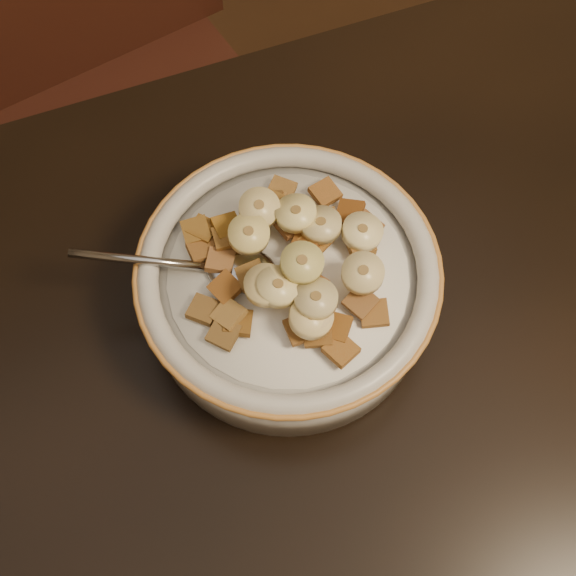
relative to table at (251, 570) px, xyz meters
name	(u,v)px	position (x,y,z in m)	size (l,w,h in m)	color
table	(251,570)	(0.00, 0.00, 0.00)	(1.40, 0.90, 0.04)	black
chair	(137,131)	(0.07, 0.63, -0.26)	(0.41, 0.41, 0.93)	#3C1A11
cereal_bowl	(288,290)	(0.10, 0.18, 0.05)	(0.22, 0.22, 0.05)	#AEACA3
milk	(288,274)	(0.10, 0.18, 0.07)	(0.18, 0.18, 0.00)	white
spoon	(241,270)	(0.07, 0.19, 0.08)	(0.04, 0.05, 0.01)	gray
cereal_square_0	(361,302)	(0.14, 0.13, 0.08)	(0.02, 0.02, 0.01)	brown
cereal_square_1	(316,240)	(0.13, 0.19, 0.09)	(0.02, 0.02, 0.01)	#995E27
cereal_square_2	(196,231)	(0.05, 0.23, 0.08)	(0.02, 0.02, 0.01)	brown
cereal_square_3	(226,288)	(0.06, 0.18, 0.09)	(0.02, 0.02, 0.01)	brown
cereal_square_4	(360,244)	(0.16, 0.17, 0.08)	(0.02, 0.02, 0.01)	brown
cereal_square_5	(366,227)	(0.17, 0.18, 0.08)	(0.02, 0.02, 0.01)	brown
cereal_square_6	(341,350)	(0.11, 0.10, 0.08)	(0.02, 0.02, 0.01)	brown
cereal_square_7	(252,276)	(0.08, 0.18, 0.09)	(0.02, 0.02, 0.01)	brown
cereal_square_8	(276,206)	(0.12, 0.23, 0.09)	(0.02, 0.02, 0.01)	brown
cereal_square_9	(220,261)	(0.06, 0.20, 0.08)	(0.02, 0.02, 0.01)	#935A34
cereal_square_10	(318,333)	(0.10, 0.12, 0.08)	(0.02, 0.02, 0.01)	brown
cereal_square_11	(227,238)	(0.07, 0.22, 0.08)	(0.02, 0.02, 0.01)	brown
cereal_square_12	(269,203)	(0.11, 0.23, 0.08)	(0.02, 0.02, 0.01)	brown
cereal_square_13	(203,229)	(0.06, 0.23, 0.08)	(0.02, 0.02, 0.01)	brown
cereal_square_14	(202,250)	(0.05, 0.22, 0.08)	(0.02, 0.02, 0.01)	brown
cereal_square_15	(208,240)	(0.06, 0.22, 0.08)	(0.02, 0.02, 0.01)	brown
cereal_square_16	(229,314)	(0.05, 0.16, 0.08)	(0.02, 0.02, 0.01)	olive
cereal_square_17	(350,212)	(0.17, 0.20, 0.08)	(0.02, 0.02, 0.01)	brown
cereal_square_18	(306,242)	(0.12, 0.19, 0.09)	(0.02, 0.02, 0.01)	brown
cereal_square_19	(227,227)	(0.08, 0.23, 0.08)	(0.02, 0.02, 0.01)	brown
cereal_square_20	(311,285)	(0.11, 0.15, 0.09)	(0.02, 0.02, 0.01)	brown
cereal_square_21	(325,193)	(0.16, 0.23, 0.08)	(0.02, 0.02, 0.01)	#9C5725
cereal_square_22	(203,310)	(0.03, 0.17, 0.08)	(0.02, 0.02, 0.01)	brown
cereal_square_23	(336,327)	(0.12, 0.12, 0.08)	(0.02, 0.02, 0.01)	brown
cereal_square_24	(224,334)	(0.04, 0.15, 0.08)	(0.02, 0.02, 0.01)	brown
cereal_square_25	(282,190)	(0.13, 0.24, 0.08)	(0.02, 0.02, 0.01)	olive
cereal_square_26	(238,322)	(0.05, 0.15, 0.08)	(0.02, 0.02, 0.01)	brown
cereal_square_27	(300,329)	(0.09, 0.13, 0.08)	(0.02, 0.02, 0.01)	brown
cereal_square_28	(374,313)	(0.15, 0.12, 0.08)	(0.02, 0.02, 0.01)	brown
cereal_square_29	(290,224)	(0.12, 0.21, 0.09)	(0.02, 0.02, 0.01)	brown
cereal_square_30	(324,221)	(0.14, 0.20, 0.09)	(0.02, 0.02, 0.01)	brown
cereal_square_31	(305,218)	(0.13, 0.21, 0.09)	(0.02, 0.02, 0.01)	#8D591C
banana_slice_0	(321,225)	(0.14, 0.19, 0.10)	(0.03, 0.03, 0.01)	tan
banana_slice_1	(311,318)	(0.10, 0.13, 0.10)	(0.03, 0.03, 0.01)	#F9D78F
banana_slice_2	(316,299)	(0.11, 0.14, 0.10)	(0.03, 0.03, 0.01)	#C7BD81
banana_slice_3	(311,315)	(0.10, 0.13, 0.10)	(0.03, 0.03, 0.01)	#DBBB79
banana_slice_4	(278,287)	(0.09, 0.15, 0.10)	(0.03, 0.03, 0.01)	#F5E588
banana_slice_5	(259,208)	(0.10, 0.22, 0.10)	(0.03, 0.03, 0.01)	#FBEFA6
banana_slice_6	(362,232)	(0.17, 0.18, 0.09)	(0.03, 0.03, 0.01)	#F7E4A5
banana_slice_7	(266,285)	(0.08, 0.16, 0.10)	(0.03, 0.03, 0.01)	#EFCD76
banana_slice_8	(363,273)	(0.15, 0.14, 0.10)	(0.03, 0.03, 0.01)	#E3C684
banana_slice_9	(249,234)	(0.09, 0.20, 0.10)	(0.03, 0.03, 0.01)	#D8C973
banana_slice_10	(296,213)	(0.12, 0.21, 0.10)	(0.03, 0.03, 0.01)	#F5E092
banana_slice_11	(302,263)	(0.11, 0.16, 0.11)	(0.03, 0.03, 0.01)	#D2C277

